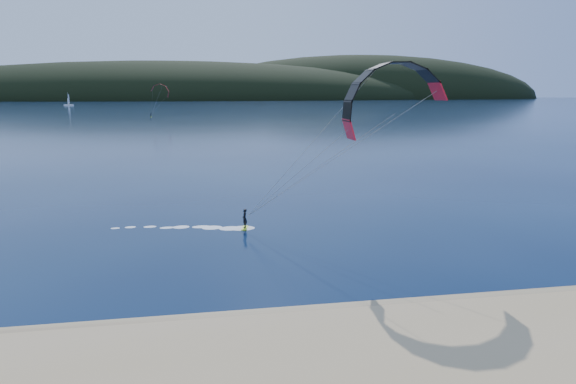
# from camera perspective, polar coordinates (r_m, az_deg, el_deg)

# --- Properties ---
(ground) EXTENTS (1800.00, 1800.00, 0.00)m
(ground) POSITION_cam_1_polar(r_m,az_deg,el_deg) (19.25, -2.69, -21.30)
(ground) COLOR #061532
(ground) RESTS_ON ground
(wet_sand) EXTENTS (220.00, 2.50, 0.10)m
(wet_sand) POSITION_cam_1_polar(r_m,az_deg,el_deg) (23.11, -4.07, -15.14)
(wet_sand) COLOR #8D7152
(wet_sand) RESTS_ON ground
(headland) EXTENTS (1200.00, 310.00, 140.00)m
(headland) POSITION_cam_1_polar(r_m,az_deg,el_deg) (761.39, -9.48, 10.81)
(headland) COLOR black
(headland) RESTS_ON ground
(kitesurfer_near) EXTENTS (23.83, 9.28, 13.80)m
(kitesurfer_near) POSITION_cam_1_polar(r_m,az_deg,el_deg) (32.43, 11.27, 8.38)
(kitesurfer_near) COLOR #BAE41A
(kitesurfer_near) RESTS_ON ground
(kitesurfer_far) EXTENTS (9.05, 4.82, 13.31)m
(kitesurfer_far) POSITION_cam_1_polar(r_m,az_deg,el_deg) (214.87, -14.99, 11.28)
(kitesurfer_far) COLOR #BAE41A
(kitesurfer_far) RESTS_ON ground
(sailboat) EXTENTS (7.38, 4.74, 10.48)m
(sailboat) POSITION_cam_1_polar(r_m,az_deg,el_deg) (428.07, -24.61, 9.41)
(sailboat) COLOR white
(sailboat) RESTS_ON ground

